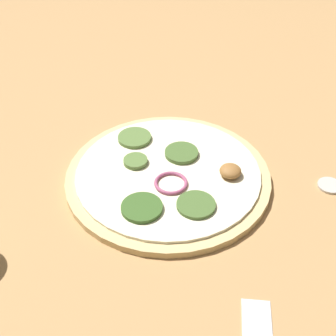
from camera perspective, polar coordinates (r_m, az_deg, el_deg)
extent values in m
plane|color=tan|center=(0.64, 0.00, -1.38)|extent=(3.00, 3.00, 0.00)
cylinder|color=#D6B77A|center=(0.63, 0.00, -1.04)|extent=(0.28, 0.28, 0.01)
cylinder|color=#EFE5C1|center=(0.63, 0.00, -0.56)|extent=(0.25, 0.25, 0.00)
cylinder|color=#567538|center=(0.64, -3.98, 0.84)|extent=(0.03, 0.03, 0.01)
cylinder|color=#47662D|center=(0.58, 3.44, -4.50)|extent=(0.05, 0.05, 0.00)
ellipsoid|color=#996633|center=(0.62, 7.62, -0.36)|extent=(0.03, 0.03, 0.01)
cylinder|color=#47662D|center=(0.65, 1.66, 1.84)|extent=(0.05, 0.05, 0.01)
cylinder|color=#567538|center=(0.68, -4.10, 3.69)|extent=(0.05, 0.05, 0.01)
torus|color=#A34C70|center=(0.61, 0.36, -1.84)|extent=(0.04, 0.04, 0.00)
cylinder|color=#385B23|center=(0.57, -3.21, -4.84)|extent=(0.05, 0.05, 0.01)
cylinder|color=beige|center=(0.66, 19.14, -1.92)|extent=(0.03, 0.03, 0.01)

